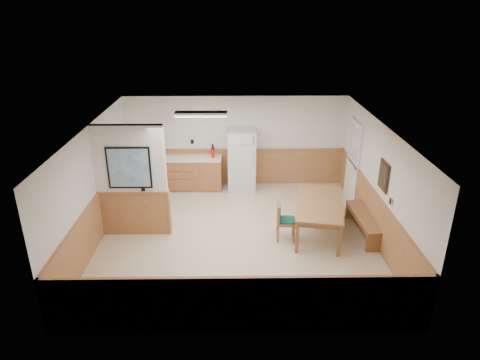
{
  "coord_description": "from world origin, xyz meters",
  "views": [
    {
      "loc": [
        -0.05,
        -8.24,
        4.82
      ],
      "look_at": [
        0.07,
        0.4,
        1.19
      ],
      "focal_mm": 32.0,
      "sensor_mm": 36.0,
      "label": 1
    }
  ],
  "objects_px": {
    "dining_table": "(320,206)",
    "dining_chair": "(282,218)",
    "dining_bench": "(363,220)",
    "fire_extinguisher": "(213,152)",
    "refrigerator": "(242,160)",
    "soap_bottle": "(157,154)"
  },
  "relations": [
    {
      "from": "refrigerator",
      "to": "fire_extinguisher",
      "type": "height_order",
      "value": "refrigerator"
    },
    {
      "from": "fire_extinguisher",
      "to": "refrigerator",
      "type": "bearing_deg",
      "value": 17.2
    },
    {
      "from": "dining_chair",
      "to": "fire_extinguisher",
      "type": "bearing_deg",
      "value": 123.84
    },
    {
      "from": "dining_chair",
      "to": "refrigerator",
      "type": "bearing_deg",
      "value": 110.59
    },
    {
      "from": "dining_table",
      "to": "dining_bench",
      "type": "xyz_separation_m",
      "value": [
        0.98,
        -0.05,
        -0.32
      ]
    },
    {
      "from": "dining_bench",
      "to": "fire_extinguisher",
      "type": "distance_m",
      "value": 4.35
    },
    {
      "from": "dining_bench",
      "to": "dining_chair",
      "type": "xyz_separation_m",
      "value": [
        -1.82,
        -0.2,
        0.15
      ]
    },
    {
      "from": "dining_table",
      "to": "soap_bottle",
      "type": "distance_m",
      "value": 4.68
    },
    {
      "from": "dining_table",
      "to": "fire_extinguisher",
      "type": "distance_m",
      "value": 3.54
    },
    {
      "from": "dining_bench",
      "to": "fire_extinguisher",
      "type": "relative_size",
      "value": 4.2
    },
    {
      "from": "fire_extinguisher",
      "to": "soap_bottle",
      "type": "height_order",
      "value": "fire_extinguisher"
    },
    {
      "from": "refrigerator",
      "to": "fire_extinguisher",
      "type": "relative_size",
      "value": 4.41
    },
    {
      "from": "soap_bottle",
      "to": "dining_table",
      "type": "bearing_deg",
      "value": -32.5
    },
    {
      "from": "dining_table",
      "to": "dining_bench",
      "type": "height_order",
      "value": "dining_table"
    },
    {
      "from": "refrigerator",
      "to": "dining_bench",
      "type": "bearing_deg",
      "value": -44.15
    },
    {
      "from": "dining_table",
      "to": "dining_chair",
      "type": "height_order",
      "value": "dining_chair"
    },
    {
      "from": "dining_chair",
      "to": "fire_extinguisher",
      "type": "distance_m",
      "value": 3.25
    },
    {
      "from": "dining_bench",
      "to": "soap_bottle",
      "type": "height_order",
      "value": "soap_bottle"
    },
    {
      "from": "dining_table",
      "to": "dining_chair",
      "type": "relative_size",
      "value": 2.44
    },
    {
      "from": "dining_bench",
      "to": "soap_bottle",
      "type": "xyz_separation_m",
      "value": [
        -4.92,
        2.56,
        0.66
      ]
    },
    {
      "from": "dining_table",
      "to": "soap_bottle",
      "type": "height_order",
      "value": "soap_bottle"
    },
    {
      "from": "refrigerator",
      "to": "dining_bench",
      "type": "relative_size",
      "value": 1.05
    }
  ]
}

